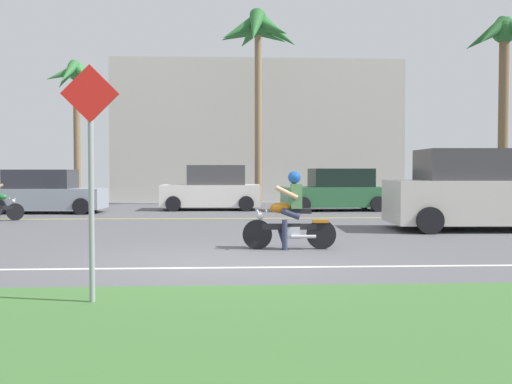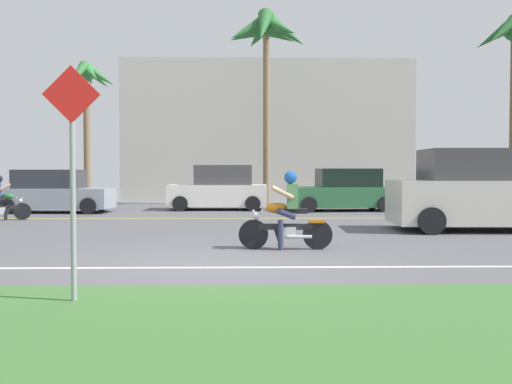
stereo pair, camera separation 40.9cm
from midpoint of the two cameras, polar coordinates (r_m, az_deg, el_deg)
The scene contains 15 objects.
ground at distance 12.57m, azimuth -3.63°, elevation -4.79°, with size 56.00×30.00×0.04m, color #545459.
grass_median at distance 5.58m, azimuth -4.51°, elevation -13.04°, with size 56.00×3.80×0.06m, color #3D6B33.
lane_line_near at distance 9.09m, azimuth -3.89°, elevation -7.29°, with size 50.40×0.12×0.01m, color silver.
lane_line_far at distance 18.35m, azimuth -3.42°, elevation -2.55°, with size 50.40×0.12×0.01m, color yellow.
motorcyclist at distance 11.13m, azimuth 2.27°, elevation -2.35°, with size 1.77×0.58×1.48m.
suv_nearby at distance 15.79m, azimuth 20.88°, elevation 0.10°, with size 5.10×2.34×2.01m.
parked_car_0 at distance 22.00m, azimuth -20.15°, elevation -0.07°, with size 3.95×1.95×1.52m.
parked_car_1 at distance 22.41m, azimuth -4.73°, elevation 0.27°, with size 3.72×2.02×1.69m.
parked_car_2 at distance 22.08m, azimuth 7.26°, elevation 0.09°, with size 3.93×2.08×1.56m.
parked_car_3 at distance 23.72m, azimuth 19.69°, elevation 0.19°, with size 3.90×1.87×1.62m.
palm_tree_0 at distance 26.72m, azimuth -17.36°, elevation 9.87°, with size 2.64×2.61×6.17m.
palm_tree_1 at distance 27.67m, azimuth 22.46°, elevation 12.43°, with size 3.40×3.39×7.98m.
palm_tree_2 at distance 25.95m, azimuth -0.26°, elevation 14.51°, with size 3.67×3.65×8.29m.
street_sign at distance 6.64m, azimuth -17.37°, elevation 2.91°, with size 0.62×0.06×2.62m.
building_far at distance 30.58m, azimuth -0.32°, elevation 5.78°, with size 14.30×4.00×6.91m, color #BCB7AD.
Camera 1 is at (-0.05, -9.47, 1.48)m, focal length 41.43 mm.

